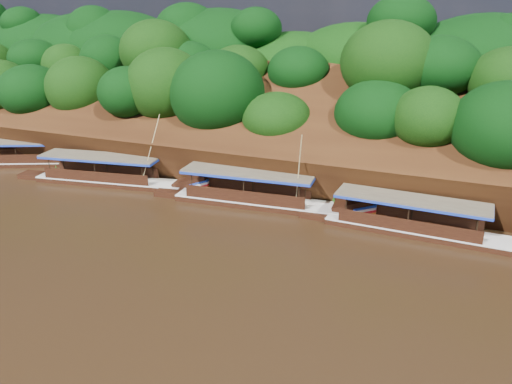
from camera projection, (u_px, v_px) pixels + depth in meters
ground at (206, 248)px, 31.04m from camera, size 160.00×160.00×0.00m
riverbank at (313, 137)px, 50.03m from camera, size 120.00×30.06×19.40m
boat_0 at (433, 229)px, 32.37m from camera, size 14.82×2.76×6.51m
boat_1 at (268, 199)px, 37.37m from camera, size 15.25×3.64×6.48m
boat_2 at (119, 178)px, 42.06m from camera, size 15.60×4.53×6.56m
boat_3 at (36, 159)px, 47.48m from camera, size 12.70×7.32×2.79m
reeds at (224, 181)px, 40.39m from camera, size 48.66×2.44×2.25m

